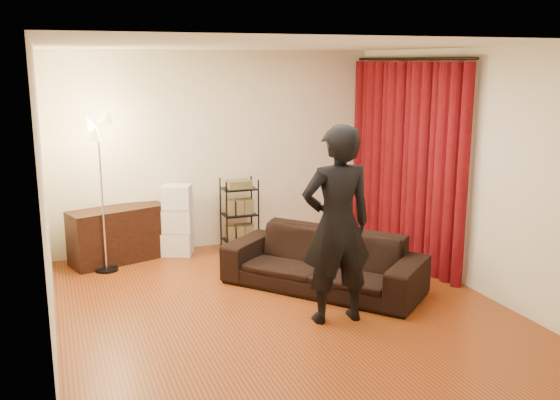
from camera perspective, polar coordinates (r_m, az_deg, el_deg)
name	(u,v)px	position (r m, az deg, el deg)	size (l,w,h in m)	color
floor	(281,308)	(6.70, 0.10, -9.82)	(5.00, 5.00, 0.00)	brown
ceiling	(281,46)	(6.19, 0.11, 13.94)	(5.00, 5.00, 0.00)	white
wall_back	(217,150)	(8.66, -5.77, 4.54)	(5.00, 5.00, 0.00)	white
wall_front	(418,252)	(4.13, 12.50, -4.67)	(5.00, 5.00, 0.00)	white
wall_left	(45,200)	(5.92, -20.73, 0.02)	(5.00, 5.00, 0.00)	white
wall_right	(466,169)	(7.40, 16.66, 2.70)	(5.00, 5.00, 0.00)	white
curtain_rod	(410,59)	(8.17, 11.79, 12.52)	(0.04, 0.04, 2.65)	black
curtain	(404,162)	(8.26, 11.27, 3.44)	(0.22, 2.65, 2.55)	#650C0F
sofa	(323,261)	(7.14, 3.95, -5.59)	(2.25, 0.88, 0.66)	black
person	(337,225)	(6.11, 5.22, -2.29)	(0.72, 0.48, 1.98)	black
media_cabinet	(118,235)	(8.35, -14.59, -3.10)	(1.21, 0.46, 0.71)	black
storage_boxes	(177,220)	(8.42, -9.40, -1.83)	(0.39, 0.31, 0.96)	silver
wire_shelf	(239,214)	(8.58, -3.73, -1.32)	(0.45, 0.31, 0.99)	black
floor_lamp	(102,195)	(7.87, -15.97, 0.42)	(0.35, 0.35, 1.92)	silver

